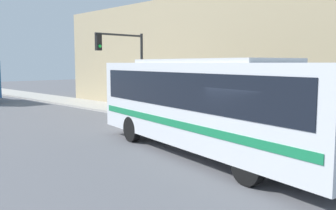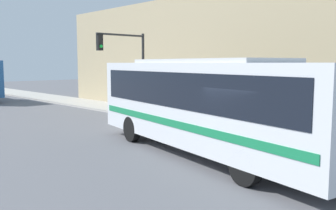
{
  "view_description": "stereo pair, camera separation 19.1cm",
  "coord_description": "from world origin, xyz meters",
  "px_view_note": "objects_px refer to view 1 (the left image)",
  "views": [
    {
      "loc": [
        -9.04,
        -5.8,
        3.19
      ],
      "look_at": [
        1.69,
        5.45,
        1.44
      ],
      "focal_mm": 40.0,
      "sensor_mm": 36.0,
      "label": 1
    },
    {
      "loc": [
        -8.9,
        -5.93,
        3.19
      ],
      "look_at": [
        1.69,
        5.45,
        1.44
      ],
      "focal_mm": 40.0,
      "sensor_mm": 36.0,
      "label": 2
    }
  ],
  "objects_px": {
    "city_bus": "(207,100)",
    "traffic_light_pole": "(126,58)",
    "parking_meter": "(175,104)",
    "fire_hydrant": "(229,119)",
    "pedestrian_near_corner": "(179,102)"
  },
  "relations": [
    {
      "from": "traffic_light_pole",
      "to": "parking_meter",
      "type": "xyz_separation_m",
      "value": [
        1.04,
        -2.97,
        -2.48
      ]
    },
    {
      "from": "city_bus",
      "to": "parking_meter",
      "type": "bearing_deg",
      "value": 64.58
    },
    {
      "from": "parking_meter",
      "to": "traffic_light_pole",
      "type": "bearing_deg",
      "value": 109.25
    },
    {
      "from": "pedestrian_near_corner",
      "to": "traffic_light_pole",
      "type": "bearing_deg",
      "value": 129.28
    },
    {
      "from": "city_bus",
      "to": "fire_hydrant",
      "type": "distance_m",
      "value": 5.19
    },
    {
      "from": "pedestrian_near_corner",
      "to": "city_bus",
      "type": "bearing_deg",
      "value": -128.94
    },
    {
      "from": "city_bus",
      "to": "parking_meter",
      "type": "distance_m",
      "value": 7.53
    },
    {
      "from": "city_bus",
      "to": "parking_meter",
      "type": "relative_size",
      "value": 9.49
    },
    {
      "from": "city_bus",
      "to": "fire_hydrant",
      "type": "bearing_deg",
      "value": 39.0
    },
    {
      "from": "fire_hydrant",
      "to": "pedestrian_near_corner",
      "type": "bearing_deg",
      "value": 77.7
    },
    {
      "from": "fire_hydrant",
      "to": "parking_meter",
      "type": "height_order",
      "value": "parking_meter"
    },
    {
      "from": "city_bus",
      "to": "traffic_light_pole",
      "type": "relative_size",
      "value": 2.41
    },
    {
      "from": "traffic_light_pole",
      "to": "city_bus",
      "type": "bearing_deg",
      "value": -110.56
    },
    {
      "from": "fire_hydrant",
      "to": "traffic_light_pole",
      "type": "xyz_separation_m",
      "value": [
        -1.04,
        6.63,
        2.9
      ]
    },
    {
      "from": "fire_hydrant",
      "to": "parking_meter",
      "type": "bearing_deg",
      "value": 90.0
    }
  ]
}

